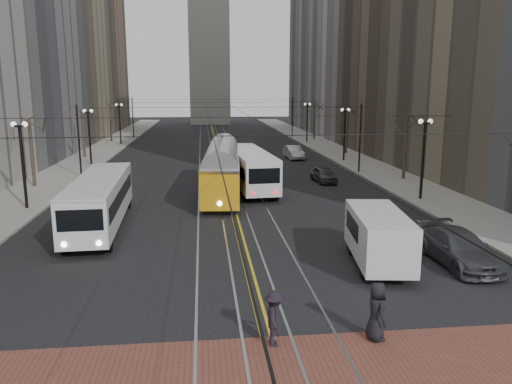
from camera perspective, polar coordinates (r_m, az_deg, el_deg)
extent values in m
plane|color=black|center=(17.83, 0.80, -14.77)|extent=(260.00, 260.00, 0.00)
cube|color=gray|center=(62.72, -18.15, 3.92)|extent=(5.00, 140.00, 0.15)
cube|color=gray|center=(63.64, 9.37, 4.45)|extent=(5.00, 140.00, 0.15)
cube|color=gray|center=(61.39, -4.29, 4.25)|extent=(4.80, 130.00, 0.02)
cube|color=gold|center=(61.39, -4.29, 4.25)|extent=(0.42, 130.00, 0.01)
cube|color=brown|center=(105.22, -20.02, 17.62)|extent=(16.00, 20.00, 40.00)
cube|color=brown|center=(68.26, 18.65, 18.75)|extent=(16.00, 20.00, 34.00)
cube|color=slate|center=(106.16, 9.34, 18.09)|extent=(16.00, 20.00, 40.00)
cylinder|color=black|center=(36.19, -25.05, 2.43)|extent=(0.20, 0.20, 5.60)
cylinder|color=black|center=(55.35, -18.48, 5.78)|extent=(0.20, 0.20, 5.60)
cylinder|color=black|center=(74.95, -15.28, 7.37)|extent=(0.20, 0.20, 5.60)
cylinder|color=black|center=(37.64, 18.52, 3.24)|extent=(0.20, 0.20, 5.60)
cylinder|color=black|center=(56.30, 10.08, 6.29)|extent=(0.20, 0.20, 5.60)
cylinder|color=black|center=(75.65, 5.86, 7.75)|extent=(0.20, 0.20, 5.60)
cylinder|color=#382D23|center=(44.34, -24.23, 4.02)|extent=(0.28, 0.28, 5.60)
cylinder|color=#382D23|center=(61.61, -19.14, 6.28)|extent=(0.28, 0.28, 5.60)
cylinder|color=#382D23|center=(79.21, -16.28, 7.53)|extent=(0.28, 0.28, 5.60)
cylinder|color=#382D23|center=(45.70, 16.67, 4.76)|extent=(0.28, 0.28, 5.60)
cylinder|color=#382D23|center=(62.60, 10.32, 6.81)|extent=(0.28, 0.28, 5.60)
cylinder|color=#382D23|center=(79.98, 6.68, 7.95)|extent=(0.28, 0.28, 5.60)
cylinder|color=black|center=(60.87, -5.81, 9.82)|extent=(0.03, 120.00, 0.03)
cylinder|color=black|center=(60.97, -2.95, 9.87)|extent=(0.03, 120.00, 0.03)
cylinder|color=black|center=(47.36, -19.58, 5.41)|extent=(0.16, 0.16, 6.60)
cylinder|color=black|center=(82.70, -13.89, 8.16)|extent=(0.16, 0.16, 6.60)
cylinder|color=black|center=(48.41, 11.81, 5.96)|extent=(0.16, 0.16, 6.60)
cylinder|color=black|center=(83.30, 4.17, 8.49)|extent=(0.16, 0.16, 6.60)
cube|color=silver|center=(30.29, -17.38, -1.17)|extent=(2.94, 11.91, 2.95)
cube|color=orange|center=(37.87, -3.87, 2.04)|extent=(3.44, 13.73, 3.20)
cube|color=white|center=(40.18, -0.72, 2.53)|extent=(3.47, 11.96, 3.08)
cube|color=silver|center=(23.37, 13.81, -5.30)|extent=(2.87, 5.87, 2.50)
imported|color=#3D3F45|center=(43.64, 7.73, 2.00)|extent=(1.83, 4.00, 1.33)
imported|color=#B6B9BF|center=(58.04, 4.30, 4.56)|extent=(1.96, 4.70, 1.51)
imported|color=#404348|center=(24.89, 22.15, -5.93)|extent=(2.26, 5.39, 1.55)
imported|color=black|center=(16.84, 13.60, -13.09)|extent=(0.70, 1.00, 1.93)
imported|color=black|center=(16.12, 2.12, -14.21)|extent=(0.67, 1.16, 1.79)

